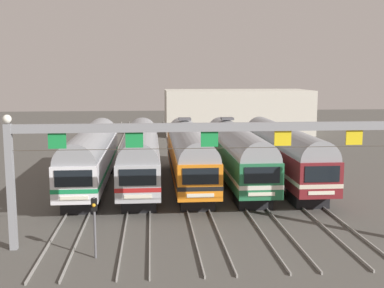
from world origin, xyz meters
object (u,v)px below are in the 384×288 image
commuter_train_green (237,152)px  commuter_train_white (91,154)px  commuter_train_stainless (141,153)px  commuter_train_orange (189,153)px  commuter_train_maroon (283,151)px  catenary_gantry (209,147)px  yard_signal_mast (94,216)px

commuter_train_green → commuter_train_white: bearing=-180.0°
commuter_train_stainless → commuter_train_green: (7.74, 0.00, 0.00)m
commuter_train_orange → commuter_train_maroon: (7.74, -0.00, -0.00)m
commuter_train_orange → commuter_train_green: 3.87m
commuter_train_white → commuter_train_maroon: (15.48, 0.00, 0.00)m
catenary_gantry → yard_signal_mast: catenary_gantry is taller
commuter_train_green → yard_signal_mast: (-9.67, -15.08, -0.55)m
commuter_train_stainless → catenary_gantry: (3.87, -13.49, 2.53)m
commuter_train_stainless → commuter_train_orange: (3.87, 0.00, 0.00)m
commuter_train_maroon → catenary_gantry: catenary_gantry is taller
catenary_gantry → commuter_train_stainless: bearing=106.0°
catenary_gantry → yard_signal_mast: size_ratio=6.77×
commuter_train_maroon → yard_signal_mast: commuter_train_maroon is taller
commuter_train_white → catenary_gantry: (7.74, -13.49, 2.53)m
catenary_gantry → yard_signal_mast: 6.76m
commuter_train_maroon → yard_signal_mast: size_ratio=5.90×
commuter_train_orange → commuter_train_maroon: 7.74m
commuter_train_green → catenary_gantry: 14.27m
commuter_train_stainless → catenary_gantry: catenary_gantry is taller
commuter_train_green → commuter_train_maroon: commuter_train_green is taller
commuter_train_stainless → commuter_train_green: 7.74m
commuter_train_white → yard_signal_mast: commuter_train_white is taller
commuter_train_stainless → commuter_train_maroon: size_ratio=1.00×
commuter_train_maroon → commuter_train_green: bearing=179.9°
yard_signal_mast → commuter_train_orange: bearing=69.0°
yard_signal_mast → commuter_train_stainless: bearing=82.7°
commuter_train_maroon → commuter_train_white: bearing=180.0°
commuter_train_green → commuter_train_maroon: (3.87, -0.00, -0.00)m
yard_signal_mast → commuter_train_white: bearing=97.3°
commuter_train_white → commuter_train_green: 11.61m
yard_signal_mast → commuter_train_maroon: bearing=48.1°
commuter_train_white → commuter_train_stainless: 3.87m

